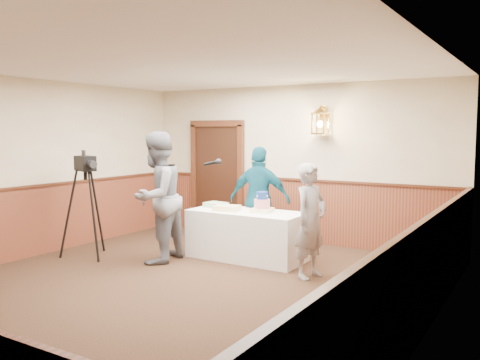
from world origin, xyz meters
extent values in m
plane|color=black|center=(0.00, 0.00, 0.00)|extent=(7.00, 7.00, 0.00)
cube|color=#BBA88C|center=(0.00, 3.50, 1.40)|extent=(6.00, 0.02, 2.80)
cube|color=#BBA88C|center=(-3.00, 0.00, 1.40)|extent=(0.02, 7.00, 2.80)
cube|color=#BBA88C|center=(3.00, 0.00, 1.40)|extent=(0.02, 7.00, 2.80)
cube|color=white|center=(0.00, 0.00, 2.80)|extent=(6.00, 7.00, 0.02)
cube|color=#562B18|center=(0.00, 3.48, 0.55)|extent=(5.98, 0.04, 1.10)
cube|color=#562B18|center=(-2.98, 0.00, 0.55)|extent=(0.04, 6.98, 1.10)
cube|color=#562B18|center=(2.98, 0.00, 0.55)|extent=(0.04, 6.98, 1.10)
cube|color=#462212|center=(0.00, 3.46, 1.12)|extent=(5.98, 0.07, 0.04)
cube|color=black|center=(-1.60, 3.45, 1.05)|extent=(1.00, 0.06, 2.10)
cube|color=white|center=(0.00, 1.90, 0.38)|extent=(1.80, 0.80, 0.75)
cube|color=#FAF0BA|center=(0.25, 1.94, 0.78)|extent=(0.35, 0.35, 0.06)
cylinder|color=red|center=(0.25, 1.94, 0.88)|extent=(0.24, 0.24, 0.14)
cylinder|color=navy|center=(0.25, 1.94, 1.01)|extent=(0.17, 0.17, 0.11)
cube|color=#FFDD98|center=(-0.30, 1.78, 0.79)|extent=(0.44, 0.37, 0.08)
cube|color=#90C48A|center=(-0.64, 1.98, 0.79)|extent=(0.37, 0.32, 0.08)
imported|color=slate|center=(-1.07, 1.04, 0.99)|extent=(0.85, 1.04, 1.98)
cylinder|color=black|center=(-0.06, 1.03, 1.54)|extent=(0.23, 0.06, 0.09)
sphere|color=black|center=(0.07, 1.02, 1.56)|extent=(0.08, 0.08, 0.08)
imported|color=gray|center=(1.25, 1.48, 0.78)|extent=(0.49, 0.63, 1.56)
imported|color=navy|center=(-0.06, 2.40, 0.87)|extent=(1.08, 0.61, 1.74)
cube|color=black|center=(-2.21, 0.68, 1.48)|extent=(0.44, 0.33, 0.23)
cylinder|color=black|center=(-1.97, 0.59, 1.48)|extent=(0.19, 0.16, 0.12)
camera|label=1|loc=(3.97, -4.77, 1.98)|focal=38.00mm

